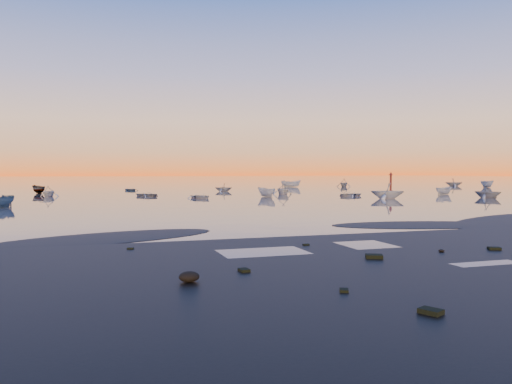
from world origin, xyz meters
name	(u,v)px	position (x,y,z in m)	size (l,w,h in m)	color
ground	(184,185)	(0.00, 100.00, 0.00)	(600.00, 600.00, 0.00)	#605750
mud_lobes	(454,226)	(0.00, -1.00, 0.01)	(140.00, 6.00, 0.07)	black
moored_fleet	(232,192)	(0.00, 53.00, 0.00)	(124.00, 58.00, 1.20)	silver
boat_near_left	(201,198)	(-8.65, 36.20, 0.00)	(3.61, 1.50, 0.90)	silver
boat_near_center	(444,195)	(28.34, 35.54, 0.00)	(3.53, 1.49, 1.22)	silver
boat_near_right	(283,194)	(5.61, 43.82, 0.00)	(3.80, 1.71, 1.33)	silver
channel_marker	(391,184)	(26.22, 46.50, 1.40)	(1.00, 1.00, 3.54)	#4A1510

